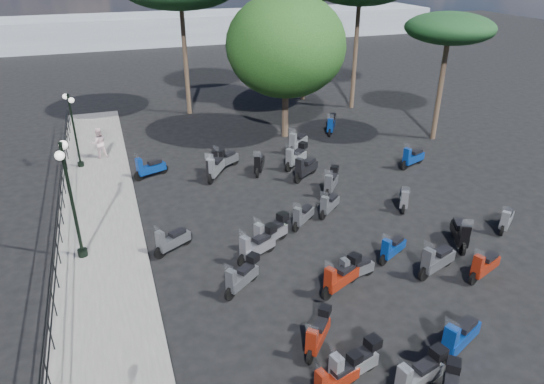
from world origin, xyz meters
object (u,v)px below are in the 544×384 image
object	(u,v)px
scooter_10	(225,160)
scooter_11	(216,167)
scooter_28	(412,158)
scooter_2	(242,277)
scooter_13	(355,270)
broadleaf_tree	(286,46)
scooter_25	(460,234)
scooter_7	(337,378)
scooter_19	(437,261)
scooter_17	(259,164)
scooter_32	(271,233)
scooter_9	(257,245)
lamp_post_2	(74,126)
scooter_30	(419,375)
scooter_21	(331,182)
scooter_26	(506,220)
scooter_1	(318,334)
lamp_post_1	(71,194)
scooter_27	(404,199)
scooter_4	(150,168)
scooter_22	(296,157)
scooter_16	(305,168)
scooter_29	(331,125)
pine_3	(450,29)
scooter_20	(484,266)
scooter_8	(341,277)
scooter_5	(213,167)
scooter_15	(303,216)
scooter_23	(298,142)
scooter_14	(392,248)
scooter_3	(172,241)
scooter_6	(353,364)
scooter_31	(329,205)
pedestrian_far	(99,143)

from	to	relation	value
scooter_10	scooter_11	world-z (taller)	scooter_11
scooter_11	scooter_28	distance (m)	9.51
scooter_2	scooter_13	bearing A→B (deg)	-138.74
broadleaf_tree	scooter_2	bearing A→B (deg)	-116.00
scooter_25	scooter_7	bearing A→B (deg)	58.82
scooter_19	scooter_25	xyz separation A→B (m)	(1.83, 1.14, -0.00)
scooter_17	scooter_28	distance (m)	7.47
scooter_7	broadleaf_tree	world-z (taller)	broadleaf_tree
scooter_10	scooter_28	distance (m)	9.07
scooter_17	scooter_32	xyz separation A→B (m)	(-1.56, -6.18, 0.07)
broadleaf_tree	scooter_25	bearing A→B (deg)	-81.90
scooter_13	scooter_9	bearing A→B (deg)	37.48
lamp_post_2	scooter_7	size ratio (longest dim) A/B	2.40
scooter_30	scooter_21	bearing A→B (deg)	-28.78
scooter_11	scooter_30	xyz separation A→B (m)	(1.71, -13.53, -0.05)
scooter_26	scooter_1	bearing A→B (deg)	72.92
lamp_post_1	scooter_11	xyz separation A→B (m)	(5.83, 5.02, -1.94)
scooter_10	scooter_27	xyz separation A→B (m)	(5.88, -6.26, -0.05)
scooter_4	scooter_22	size ratio (longest dim) A/B	1.08
scooter_25	scooter_30	size ratio (longest dim) A/B	0.98
scooter_4	scooter_27	xyz separation A→B (m)	(9.43, -6.45, -0.05)
lamp_post_2	scooter_19	xyz separation A→B (m)	(10.95, -12.80, -1.69)
scooter_1	scooter_28	xyz separation A→B (m)	(9.27, 9.53, 0.01)
scooter_26	scooter_16	bearing A→B (deg)	1.67
scooter_1	scooter_29	bearing A→B (deg)	-74.08
pine_3	lamp_post_2	bearing A→B (deg)	173.94
scooter_27	scooter_20	bearing A→B (deg)	119.44
scooter_8	scooter_30	xyz separation A→B (m)	(-0.01, -4.09, -0.00)
scooter_28	scooter_13	bearing A→B (deg)	114.73
scooter_5	scooter_9	xyz separation A→B (m)	(-0.09, -6.99, -0.02)
scooter_25	pine_3	size ratio (longest dim) A/B	0.24
scooter_10	scooter_28	bearing A→B (deg)	-139.09
scooter_1	scooter_15	world-z (taller)	scooter_1
scooter_4	scooter_23	distance (m)	7.74
scooter_8	scooter_15	xyz separation A→B (m)	(0.40, 4.05, -0.09)
scooter_4	scooter_14	xyz separation A→B (m)	(7.00, -9.50, -0.06)
scooter_3	scooter_13	xyz separation A→B (m)	(5.21, -3.59, -0.02)
scooter_17	scooter_20	xyz separation A→B (m)	(4.26, -10.25, -0.00)
scooter_6	scooter_31	world-z (taller)	scooter_6
scooter_22	scooter_26	world-z (taller)	scooter_22
scooter_5	scooter_32	bearing A→B (deg)	120.86
scooter_22	pedestrian_far	bearing A→B (deg)	28.85
scooter_20	scooter_23	distance (m)	12.31
scooter_29	scooter_9	bearing A→B (deg)	86.01
scooter_2	scooter_20	bearing A→B (deg)	-141.41
pedestrian_far	scooter_26	distance (m)	18.71
scooter_19	scooter_32	size ratio (longest dim) A/B	1.06
scooter_14	scooter_16	xyz separation A→B (m)	(-0.23, 7.05, 0.09)
scooter_8	scooter_9	world-z (taller)	scooter_9
scooter_8	scooter_21	size ratio (longest dim) A/B	1.14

